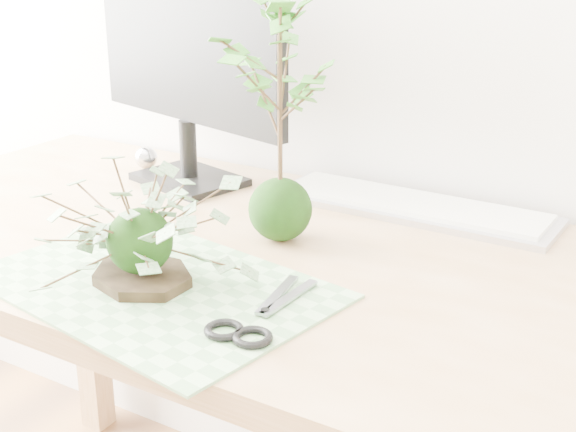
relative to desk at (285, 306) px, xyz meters
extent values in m
cube|color=tan|center=(0.00, 0.00, 0.07)|extent=(1.60, 0.70, 0.04)
cube|color=tan|center=(-0.74, 0.29, -0.30)|extent=(0.06, 0.06, 0.70)
cube|color=#5D8E58|center=(-0.09, -0.19, 0.09)|extent=(0.52, 0.39, 0.00)
cylinder|color=black|center=(-0.11, -0.19, 0.10)|extent=(0.19, 0.19, 0.01)
sphere|color=black|center=(-0.11, -0.19, 0.15)|extent=(0.09, 0.09, 0.09)
sphere|color=black|center=(-0.04, 0.05, 0.14)|extent=(0.10, 0.10, 0.10)
cylinder|color=#3E2A18|center=(-0.04, 0.05, 0.28)|extent=(0.01, 0.01, 0.24)
cube|color=#B4B4BE|center=(0.09, 0.27, 0.09)|extent=(0.49, 0.15, 0.01)
cube|color=silver|center=(0.09, 0.27, 0.10)|extent=(0.46, 0.12, 0.01)
cube|color=black|center=(-0.34, 0.20, 0.09)|extent=(0.23, 0.19, 0.01)
cylinder|color=black|center=(-0.34, 0.20, 0.16)|extent=(0.03, 0.03, 0.11)
cube|color=black|center=(-0.34, 0.21, 0.37)|extent=(0.48, 0.15, 0.31)
sphere|color=silver|center=(-0.47, 0.23, 0.11)|extent=(0.05, 0.05, 0.05)
cube|color=gray|center=(0.08, -0.14, 0.09)|extent=(0.03, 0.12, 0.00)
cube|color=gray|center=(0.10, -0.14, 0.09)|extent=(0.02, 0.12, 0.00)
torus|color=black|center=(0.07, -0.25, 0.10)|extent=(0.05, 0.05, 0.01)
torus|color=black|center=(0.11, -0.25, 0.10)|extent=(0.05, 0.05, 0.01)
camera|label=1|loc=(0.58, -0.94, 0.56)|focal=50.00mm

